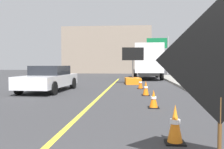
# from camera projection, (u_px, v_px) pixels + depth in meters

# --- Properties ---
(lane_center_stripe) EXTENTS (0.14, 36.00, 0.01)m
(lane_center_stripe) POSITION_uv_depth(u_px,v_px,m) (78.00, 117.00, 6.80)
(lane_center_stripe) COLOR yellow
(lane_center_stripe) RESTS_ON ground
(roadwork_sign) EXTENTS (1.63, 0.07, 2.33)m
(roadwork_sign) POSITION_uv_depth(u_px,v_px,m) (221.00, 64.00, 3.10)
(roadwork_sign) COLOR #593819
(roadwork_sign) RESTS_ON ground
(arrow_board_trailer) EXTENTS (1.60, 1.90, 2.70)m
(arrow_board_trailer) POSITION_uv_depth(u_px,v_px,m) (133.00, 77.00, 18.26)
(arrow_board_trailer) COLOR orange
(arrow_board_trailer) RESTS_ON ground
(box_truck) EXTENTS (2.68, 7.28, 3.30)m
(box_truck) POSITION_uv_depth(u_px,v_px,m) (147.00, 61.00, 24.28)
(box_truck) COLOR black
(box_truck) RESTS_ON ground
(pickup_car) EXTENTS (2.14, 4.85, 1.38)m
(pickup_car) POSITION_uv_depth(u_px,v_px,m) (49.00, 78.00, 13.33)
(pickup_car) COLOR silver
(pickup_car) RESTS_ON ground
(highway_guide_sign) EXTENTS (2.79, 0.21, 5.00)m
(highway_guide_sign) POSITION_uv_depth(u_px,v_px,m) (162.00, 49.00, 31.41)
(highway_guide_sign) COLOR gray
(highway_guide_sign) RESTS_ON ground
(far_building_block) EXTENTS (14.16, 9.48, 7.43)m
(far_building_block) POSITION_uv_depth(u_px,v_px,m) (109.00, 51.00, 43.06)
(far_building_block) COLOR gray
(far_building_block) RESTS_ON ground
(traffic_cone_near_sign) EXTENTS (0.36, 0.36, 0.72)m
(traffic_cone_near_sign) POSITION_uv_depth(u_px,v_px,m) (175.00, 124.00, 4.55)
(traffic_cone_near_sign) COLOR black
(traffic_cone_near_sign) RESTS_ON ground
(traffic_cone_mid_lane) EXTENTS (0.36, 0.36, 0.61)m
(traffic_cone_mid_lane) POSITION_uv_depth(u_px,v_px,m) (154.00, 99.00, 8.21)
(traffic_cone_mid_lane) COLOR black
(traffic_cone_mid_lane) RESTS_ON ground
(traffic_cone_far_lane) EXTENTS (0.36, 0.36, 0.69)m
(traffic_cone_far_lane) POSITION_uv_depth(u_px,v_px,m) (146.00, 88.00, 11.47)
(traffic_cone_far_lane) COLOR black
(traffic_cone_far_lane) RESTS_ON ground
(traffic_cone_curbside) EXTENTS (0.36, 0.36, 0.69)m
(traffic_cone_curbside) POSITION_uv_depth(u_px,v_px,m) (140.00, 83.00, 14.64)
(traffic_cone_curbside) COLOR black
(traffic_cone_curbside) RESTS_ON ground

